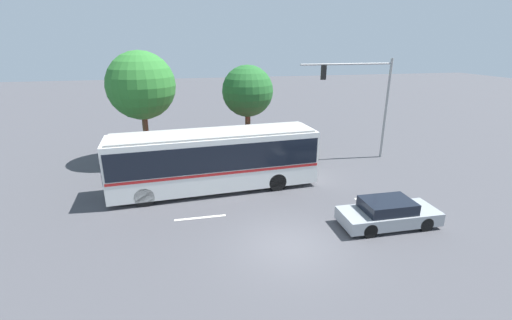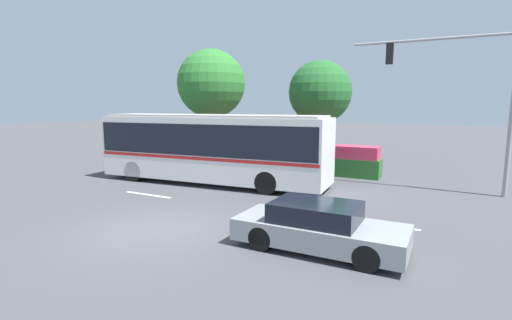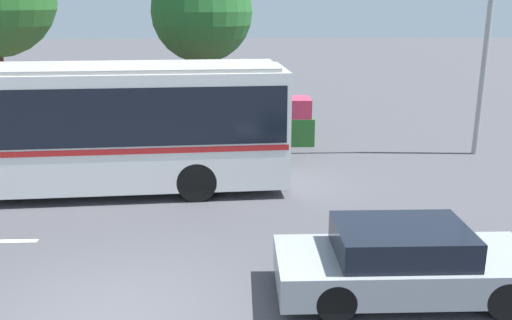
{
  "view_description": "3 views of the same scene",
  "coord_description": "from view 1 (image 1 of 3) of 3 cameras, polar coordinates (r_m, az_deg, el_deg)",
  "views": [
    {
      "loc": [
        -3.85,
        -11.62,
        7.87
      ],
      "look_at": [
        -0.31,
        4.7,
        2.13
      ],
      "focal_mm": 24.21,
      "sensor_mm": 36.0,
      "label": 1
    },
    {
      "loc": [
        7.65,
        -8.37,
        3.73
      ],
      "look_at": [
        1.48,
        3.67,
        1.73
      ],
      "focal_mm": 26.06,
      "sensor_mm": 36.0,
      "label": 2
    },
    {
      "loc": [
        2.0,
        -7.77,
        4.84
      ],
      "look_at": [
        2.55,
        5.56,
        1.01
      ],
      "focal_mm": 38.84,
      "sensor_mm": 36.0,
      "label": 3
    }
  ],
  "objects": [
    {
      "name": "city_bus",
      "position": [
        19.03,
        -6.88,
        0.46
      ],
      "size": [
        11.4,
        3.34,
        3.3
      ],
      "rotation": [
        0.0,
        0.0,
        3.21
      ],
      "color": "silver",
      "rests_on": "ground"
    },
    {
      "name": "sedan_foreground",
      "position": [
        16.7,
        20.98,
        -8.23
      ],
      "size": [
        4.4,
        1.8,
        1.25
      ],
      "rotation": [
        0.0,
        0.0,
        -0.01
      ],
      "color": "gray",
      "rests_on": "ground"
    },
    {
      "name": "flowering_hedge",
      "position": [
        24.14,
        -4.15,
        1.87
      ],
      "size": [
        10.91,
        1.22,
        1.62
      ],
      "color": "#286028",
      "rests_on": "ground"
    },
    {
      "name": "traffic_light_pole",
      "position": [
        24.69,
        17.9,
        10.46
      ],
      "size": [
        6.44,
        0.24,
        6.85
      ],
      "rotation": [
        0.0,
        0.0,
        3.14
      ],
      "color": "gray",
      "rests_on": "ground"
    },
    {
      "name": "lane_stripe_mid",
      "position": [
        19.62,
        19.14,
        -5.79
      ],
      "size": [
        2.4,
        0.16,
        0.01
      ],
      "primitive_type": "cube",
      "color": "silver",
      "rests_on": "ground"
    },
    {
      "name": "lane_stripe_near",
      "position": [
        16.7,
        -9.19,
        -9.4
      ],
      "size": [
        2.4,
        0.16,
        0.01
      ],
      "primitive_type": "cube",
      "color": "silver",
      "rests_on": "ground"
    },
    {
      "name": "ground_plane",
      "position": [
        14.55,
        5.27,
        -13.87
      ],
      "size": [
        140.0,
        140.0,
        0.0
      ],
      "primitive_type": "plane",
      "color": "#444449"
    },
    {
      "name": "street_tree_left",
      "position": [
        24.36,
        -18.46,
        11.56
      ],
      "size": [
        4.47,
        4.47,
        7.39
      ],
      "color": "brown",
      "rests_on": "ground"
    },
    {
      "name": "street_tree_centre",
      "position": [
        25.36,
        -1.4,
        11.26
      ],
      "size": [
        3.69,
        3.69,
        6.35
      ],
      "color": "brown",
      "rests_on": "ground"
    }
  ]
}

